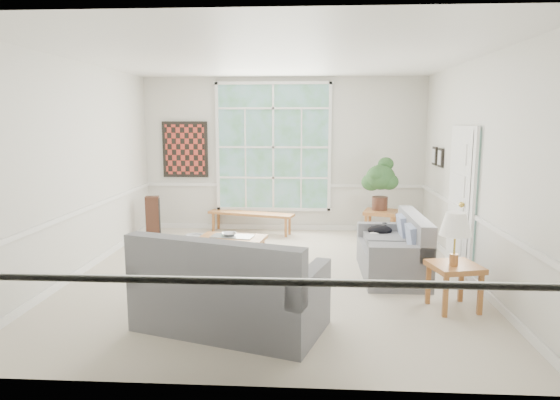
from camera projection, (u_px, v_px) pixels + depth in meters
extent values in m
cube|color=beige|center=(272.00, 275.00, 7.09)|extent=(5.50, 6.00, 0.01)
cube|color=white|center=(272.00, 57.00, 6.61)|extent=(5.50, 6.00, 0.02)
cube|color=silver|center=(284.00, 155.00, 9.81)|extent=(5.50, 0.02, 3.00)
cube|color=silver|center=(242.00, 208.00, 3.89)|extent=(5.50, 0.02, 3.00)
cube|color=silver|center=(77.00, 169.00, 7.01)|extent=(0.02, 6.00, 3.00)
cube|color=silver|center=(476.00, 171.00, 6.68)|extent=(0.02, 6.00, 3.00)
cube|color=white|center=(273.00, 147.00, 9.75)|extent=(2.30, 0.08, 2.40)
cube|color=white|center=(458.00, 197.00, 7.35)|extent=(0.08, 0.90, 2.10)
cube|color=white|center=(472.00, 197.00, 6.71)|extent=(0.08, 0.26, 1.90)
cube|color=maroon|center=(185.00, 149.00, 9.86)|extent=(0.90, 0.06, 1.10)
cube|color=black|center=(440.00, 158.00, 8.40)|extent=(0.04, 0.26, 0.32)
cube|color=black|center=(434.00, 156.00, 8.80)|extent=(0.04, 0.26, 0.32)
cube|color=slate|center=(392.00, 245.00, 7.03)|extent=(0.83, 1.60, 0.87)
cube|color=slate|center=(231.00, 280.00, 5.24)|extent=(2.12, 1.52, 1.03)
cube|color=#A46431|center=(233.00, 248.00, 7.81)|extent=(1.09, 0.70, 0.38)
imported|color=#9E9EA3|center=(229.00, 234.00, 7.80)|extent=(0.32, 0.32, 0.07)
cube|color=#A46431|center=(251.00, 223.00, 9.71)|extent=(1.73, 0.79, 0.40)
cube|color=#A46431|center=(380.00, 226.00, 9.04)|extent=(0.69, 0.69, 0.56)
cube|color=#A46431|center=(454.00, 287.00, 5.78)|extent=(0.63, 0.63, 0.54)
cylinder|color=gray|center=(195.00, 238.00, 9.08)|extent=(0.40, 0.40, 0.11)
cube|color=#3E2217|center=(153.00, 217.00, 9.30)|extent=(0.27, 0.23, 0.78)
ellipsoid|color=black|center=(380.00, 230.00, 7.57)|extent=(0.43, 0.36, 0.17)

